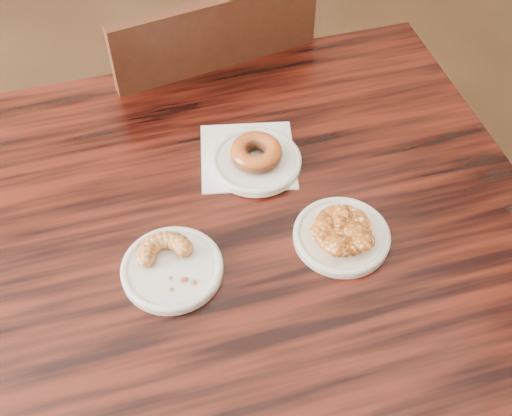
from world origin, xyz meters
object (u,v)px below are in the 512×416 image
object	(u,v)px
glazed_donut	(256,153)
apple_fritter	(343,228)
cafe_table	(262,339)
cruller_fragment	(171,262)
chair_far	(195,115)

from	to	relation	value
glazed_donut	apple_fritter	size ratio (longest dim) A/B	0.72
cafe_table	glazed_donut	size ratio (longest dim) A/B	10.25
cafe_table	apple_fritter	xyz separation A→B (m)	(0.11, -0.06, 0.40)
apple_fritter	cruller_fragment	bearing A→B (deg)	174.50
cruller_fragment	chair_far	bearing A→B (deg)	73.62
chair_far	apple_fritter	size ratio (longest dim) A/B	7.04
cafe_table	cruller_fragment	bearing A→B (deg)	-166.39
glazed_donut	cruller_fragment	world-z (taller)	glazed_donut
cafe_table	apple_fritter	bearing A→B (deg)	-22.92
chair_far	apple_fritter	distance (m)	0.76
cafe_table	chair_far	xyz separation A→B (m)	(0.03, 0.63, 0.08)
apple_fritter	glazed_donut	bearing A→B (deg)	111.55
cafe_table	chair_far	world-z (taller)	chair_far
glazed_donut	cruller_fragment	bearing A→B (deg)	-138.86
glazed_donut	cruller_fragment	distance (m)	0.26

